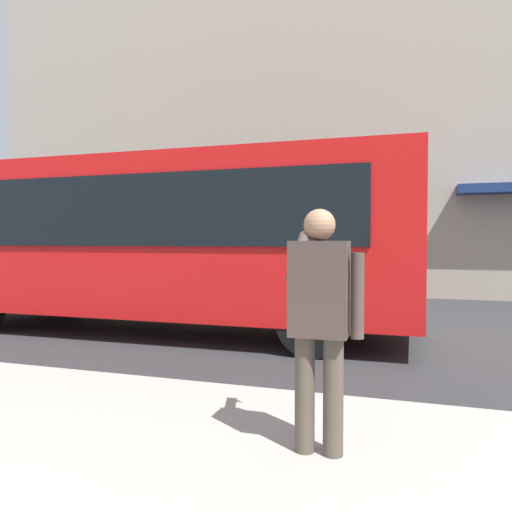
# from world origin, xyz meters

# --- Properties ---
(ground_plane) EXTENTS (60.00, 60.00, 0.00)m
(ground_plane) POSITION_xyz_m (0.00, 0.00, 0.00)
(ground_plane) COLOR #2B2B2D
(building_facade_far) EXTENTS (28.00, 1.55, 12.00)m
(building_facade_far) POSITION_xyz_m (-0.02, -6.80, 5.99)
(building_facade_far) COLOR #A89E8E
(building_facade_far) RESTS_ON ground_plane
(red_bus) EXTENTS (9.05, 2.54, 3.08)m
(red_bus) POSITION_xyz_m (4.17, 0.37, 1.68)
(red_bus) COLOR red
(red_bus) RESTS_ON ground_plane
(pedestrian_photographer) EXTENTS (0.53, 0.52, 1.70)m
(pedestrian_photographer) POSITION_xyz_m (0.43, 4.83, 1.14)
(pedestrian_photographer) COLOR #4C4238
(pedestrian_photographer) RESTS_ON sidewalk_curb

